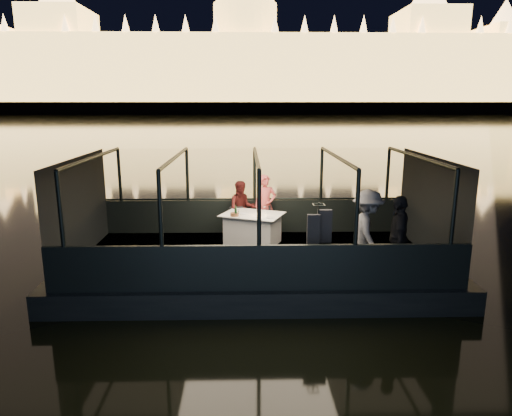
{
  "coord_description": "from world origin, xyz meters",
  "views": [
    {
      "loc": [
        -0.25,
        -10.09,
        3.99
      ],
      "look_at": [
        0.0,
        0.4,
        1.55
      ],
      "focal_mm": 32.0,
      "sensor_mm": 36.0,
      "label": 1
    }
  ],
  "objects_px": {
    "chair_port_left": "(236,221)",
    "passenger_stripe": "(367,233)",
    "coat_stand": "(318,236)",
    "person_woman_coral": "(265,208)",
    "dining_table_central": "(253,228)",
    "person_man_maroon": "(242,208)",
    "passenger_dark": "(398,237)",
    "chair_port_right": "(264,221)",
    "wine_bottle": "(236,211)"
  },
  "relations": [
    {
      "from": "dining_table_central",
      "to": "passenger_stripe",
      "type": "bearing_deg",
      "value": -41.6
    },
    {
      "from": "person_woman_coral",
      "to": "person_man_maroon",
      "type": "bearing_deg",
      "value": 167.37
    },
    {
      "from": "coat_stand",
      "to": "person_woman_coral",
      "type": "distance_m",
      "value": 3.29
    },
    {
      "from": "dining_table_central",
      "to": "chair_port_left",
      "type": "bearing_deg",
      "value": 130.67
    },
    {
      "from": "person_man_maroon",
      "to": "wine_bottle",
      "type": "distance_m",
      "value": 1.01
    },
    {
      "from": "person_man_maroon",
      "to": "passenger_dark",
      "type": "relative_size",
      "value": 0.86
    },
    {
      "from": "dining_table_central",
      "to": "person_woman_coral",
      "type": "height_order",
      "value": "person_woman_coral"
    },
    {
      "from": "coat_stand",
      "to": "person_man_maroon",
      "type": "bearing_deg",
      "value": 115.83
    },
    {
      "from": "person_woman_coral",
      "to": "wine_bottle",
      "type": "bearing_deg",
      "value": -140.33
    },
    {
      "from": "chair_port_right",
      "to": "passenger_stripe",
      "type": "relative_size",
      "value": 0.47
    },
    {
      "from": "chair_port_right",
      "to": "dining_table_central",
      "type": "bearing_deg",
      "value": -128.58
    },
    {
      "from": "passenger_dark",
      "to": "person_man_maroon",
      "type": "bearing_deg",
      "value": -119.34
    },
    {
      "from": "chair_port_right",
      "to": "person_man_maroon",
      "type": "distance_m",
      "value": 0.69
    },
    {
      "from": "chair_port_left",
      "to": "passenger_dark",
      "type": "relative_size",
      "value": 0.46
    },
    {
      "from": "person_man_maroon",
      "to": "passenger_stripe",
      "type": "xyz_separation_m",
      "value": [
        2.61,
        -2.8,
        0.1
      ]
    },
    {
      "from": "dining_table_central",
      "to": "passenger_dark",
      "type": "distance_m",
      "value": 3.76
    },
    {
      "from": "dining_table_central",
      "to": "passenger_stripe",
      "type": "relative_size",
      "value": 0.82
    },
    {
      "from": "person_woman_coral",
      "to": "wine_bottle",
      "type": "distance_m",
      "value": 1.26
    },
    {
      "from": "dining_table_central",
      "to": "coat_stand",
      "type": "bearing_deg",
      "value": -62.76
    },
    {
      "from": "chair_port_left",
      "to": "person_man_maroon",
      "type": "height_order",
      "value": "person_man_maroon"
    },
    {
      "from": "coat_stand",
      "to": "passenger_stripe",
      "type": "height_order",
      "value": "passenger_stripe"
    },
    {
      "from": "chair_port_left",
      "to": "chair_port_right",
      "type": "height_order",
      "value": "chair_port_right"
    },
    {
      "from": "dining_table_central",
      "to": "passenger_dark",
      "type": "height_order",
      "value": "passenger_dark"
    },
    {
      "from": "coat_stand",
      "to": "person_woman_coral",
      "type": "xyz_separation_m",
      "value": [
        -0.91,
        3.16,
        -0.15
      ]
    },
    {
      "from": "person_man_maroon",
      "to": "chair_port_left",
      "type": "bearing_deg",
      "value": -127.69
    },
    {
      "from": "coat_stand",
      "to": "dining_table_central",
      "type": "bearing_deg",
      "value": 117.24
    },
    {
      "from": "person_man_maroon",
      "to": "passenger_stripe",
      "type": "bearing_deg",
      "value": -51.19
    },
    {
      "from": "coat_stand",
      "to": "wine_bottle",
      "type": "height_order",
      "value": "coat_stand"
    },
    {
      "from": "dining_table_central",
      "to": "chair_port_left",
      "type": "relative_size",
      "value": 1.83
    },
    {
      "from": "person_man_maroon",
      "to": "wine_bottle",
      "type": "relative_size",
      "value": 5.09
    },
    {
      "from": "person_man_maroon",
      "to": "dining_table_central",
      "type": "bearing_deg",
      "value": -73.45
    },
    {
      "from": "chair_port_right",
      "to": "passenger_dark",
      "type": "xyz_separation_m",
      "value": [
        2.59,
        -2.85,
        0.4
      ]
    },
    {
      "from": "chair_port_left",
      "to": "person_woman_coral",
      "type": "height_order",
      "value": "person_woman_coral"
    },
    {
      "from": "chair_port_left",
      "to": "wine_bottle",
      "type": "relative_size",
      "value": 2.75
    },
    {
      "from": "chair_port_left",
      "to": "passenger_stripe",
      "type": "relative_size",
      "value": 0.45
    },
    {
      "from": "person_man_maroon",
      "to": "passenger_stripe",
      "type": "distance_m",
      "value": 3.83
    },
    {
      "from": "passenger_stripe",
      "to": "wine_bottle",
      "type": "distance_m",
      "value": 3.29
    },
    {
      "from": "person_man_maroon",
      "to": "chair_port_right",
      "type": "bearing_deg",
      "value": -27.12
    },
    {
      "from": "chair_port_left",
      "to": "wine_bottle",
      "type": "distance_m",
      "value": 0.89
    },
    {
      "from": "passenger_dark",
      "to": "chair_port_right",
      "type": "bearing_deg",
      "value": -122.72
    },
    {
      "from": "wine_bottle",
      "to": "passenger_dark",
      "type": "bearing_deg",
      "value": -32.54
    },
    {
      "from": "coat_stand",
      "to": "person_man_maroon",
      "type": "xyz_separation_m",
      "value": [
        -1.53,
        3.16,
        -0.15
      ]
    },
    {
      "from": "chair_port_right",
      "to": "coat_stand",
      "type": "distance_m",
      "value": 3.11
    },
    {
      "from": "dining_table_central",
      "to": "chair_port_left",
      "type": "distance_m",
      "value": 0.65
    },
    {
      "from": "chair_port_left",
      "to": "passenger_stripe",
      "type": "xyz_separation_m",
      "value": [
        2.76,
        -2.57,
        0.4
      ]
    },
    {
      "from": "dining_table_central",
      "to": "chair_port_left",
      "type": "height_order",
      "value": "chair_port_left"
    },
    {
      "from": "person_woman_coral",
      "to": "person_man_maroon",
      "type": "height_order",
      "value": "person_woman_coral"
    },
    {
      "from": "person_man_maroon",
      "to": "person_woman_coral",
      "type": "bearing_deg",
      "value": -4.24
    },
    {
      "from": "passenger_dark",
      "to": "wine_bottle",
      "type": "distance_m",
      "value": 3.91
    },
    {
      "from": "chair_port_right",
      "to": "wine_bottle",
      "type": "height_order",
      "value": "wine_bottle"
    }
  ]
}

